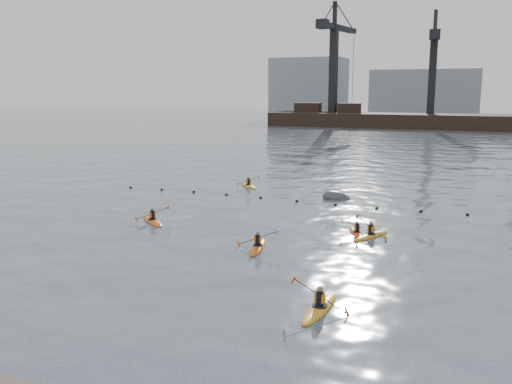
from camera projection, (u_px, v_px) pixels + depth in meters
ground at (156, 322)px, 19.61m from camera, size 400.00×400.00×0.00m
float_line at (317, 203)px, 40.27m from camera, size 33.24×0.73×0.24m
barge_pier at (429, 120)px, 119.29m from camera, size 72.00×19.30×29.50m
skyline at (452, 87)px, 153.60m from camera, size 141.00×28.00×22.00m
kayaker_0 at (258, 246)px, 28.73m from camera, size 2.25×3.36×1.24m
kayaker_1 at (320, 308)px, 20.63m from camera, size 2.37×3.43×1.35m
kayaker_2 at (153, 220)px, 34.45m from camera, size 2.97×2.63×1.16m
kayaker_3 at (371, 235)px, 30.99m from camera, size 2.07×3.15×1.29m
kayaker_4 at (357, 233)px, 31.53m from camera, size 1.81×2.78×1.09m
kayaker_5 at (248, 185)px, 47.12m from camera, size 2.64×2.65×1.08m
mooring_buoy at (337, 199)px, 41.92m from camera, size 2.65×1.76×1.58m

